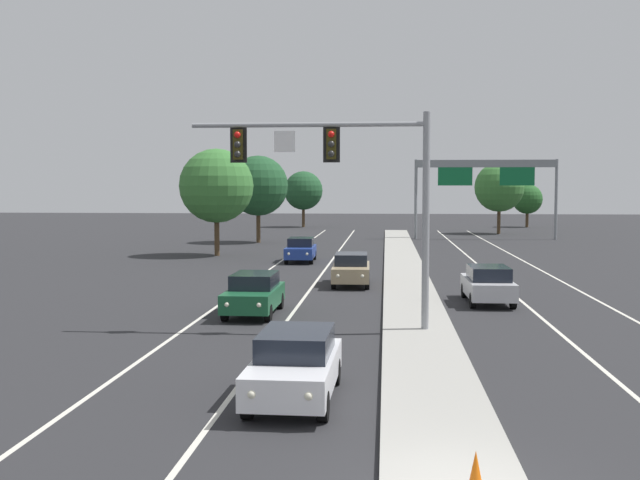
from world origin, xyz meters
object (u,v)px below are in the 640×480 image
object	(u,v)px
highway_sign_gantry	(486,174)
tree_far_left_a	(258,186)
overhead_signal_mast	(349,173)
car_oncoming_tan	(351,269)
car_oncoming_white	(295,365)
tree_far_right_b	(527,199)
tree_far_left_b	(216,186)
car_oncoming_blue	(301,249)
tree_far_right_a	(499,187)
car_receding_silver	(488,284)
tree_far_left_c	(303,191)
traffic_cone_median_nose	(476,475)
car_oncoming_green	(254,293)

from	to	relation	value
highway_sign_gantry	tree_far_left_a	xyz separation A→B (m)	(-20.54, -6.23, -1.15)
overhead_signal_mast	car_oncoming_tan	size ratio (longest dim) A/B	1.77
car_oncoming_white	tree_far_right_b	xyz separation A→B (m)	(19.32, 78.28, 2.62)
car_oncoming_white	tree_far_left_b	world-z (taller)	tree_far_left_b
car_oncoming_blue	tree_far_right_a	distance (m)	36.67
tree_far_left_a	tree_far_right_a	bearing A→B (deg)	32.91
car_oncoming_tan	highway_sign_gantry	world-z (taller)	highway_sign_gantry
highway_sign_gantry	tree_far_right_a	bearing A→B (deg)	73.79
car_receding_silver	tree_far_left_a	world-z (taller)	tree_far_left_a
overhead_signal_mast	car_oncoming_tan	distance (m)	13.18
car_oncoming_blue	tree_far_right_a	xyz separation A→B (m)	(17.38, 32.03, 4.07)
tree_far_left_a	tree_far_right_a	xyz separation A→B (m)	(23.07, 14.92, -0.12)
car_oncoming_white	tree_far_left_a	size ratio (longest dim) A/B	0.59
car_receding_silver	tree_far_left_c	bearing A→B (deg)	103.32
car_oncoming_white	traffic_cone_median_nose	xyz separation A→B (m)	(3.43, -5.64, -0.31)
traffic_cone_median_nose	tree_far_left_c	xyz separation A→B (m)	(-11.49, 81.72, 3.97)
overhead_signal_mast	car_receding_silver	bearing A→B (deg)	51.38
tree_far_right_b	tree_far_right_a	size ratio (longest dim) A/B	0.70
overhead_signal_mast	car_oncoming_white	distance (m)	9.52
car_oncoming_green	tree_far_right_a	size ratio (longest dim) A/B	0.60
car_oncoming_blue	tree_far_right_a	size ratio (longest dim) A/B	0.60
car_oncoming_green	traffic_cone_median_nose	bearing A→B (deg)	-69.60
overhead_signal_mast	car_oncoming_tan	world-z (taller)	overhead_signal_mast
car_oncoming_green	tree_far_left_b	size ratio (longest dim) A/B	0.59
car_oncoming_green	car_oncoming_tan	world-z (taller)	same
highway_sign_gantry	tree_far_left_b	bearing A→B (deg)	-137.74
tree_far_left_b	tree_far_left_c	xyz separation A→B (m)	(1.90, 39.76, -0.50)
traffic_cone_median_nose	highway_sign_gantry	size ratio (longest dim) A/B	0.06
car_oncoming_tan	tree_far_left_b	xyz separation A→B (m)	(-10.29, 15.62, 4.16)
traffic_cone_median_nose	tree_far_right_a	world-z (taller)	tree_far_right_a
car_oncoming_white	car_receding_silver	size ratio (longest dim) A/B	1.00
highway_sign_gantry	tree_far_left_a	distance (m)	21.49
car_oncoming_tan	tree_far_left_c	world-z (taller)	tree_far_left_c
car_oncoming_green	traffic_cone_median_nose	distance (m)	18.37
car_oncoming_tan	tree_far_left_c	size ratio (longest dim) A/B	0.66
car_receding_silver	tree_far_left_b	size ratio (longest dim) A/B	0.59
tree_far_left_b	car_oncoming_tan	bearing A→B (deg)	-56.62
highway_sign_gantry	car_oncoming_tan	bearing A→B (deg)	-107.49
tree_far_left_c	car_oncoming_tan	bearing A→B (deg)	-81.38
car_oncoming_white	tree_far_left_b	xyz separation A→B (m)	(-9.95, 36.31, 4.16)
overhead_signal_mast	car_oncoming_green	bearing A→B (deg)	139.34
car_oncoming_tan	tree_far_right_a	bearing A→B (deg)	72.77
traffic_cone_median_nose	tree_far_right_a	distance (m)	70.93
car_oncoming_blue	car_receding_silver	bearing A→B (deg)	-60.08
car_oncoming_white	car_oncoming_green	world-z (taller)	same
traffic_cone_median_nose	car_oncoming_white	bearing A→B (deg)	121.29
tree_far_left_c	tree_far_right_a	world-z (taller)	tree_far_right_a
car_oncoming_green	car_oncoming_blue	xyz separation A→B (m)	(-0.52, 20.78, 0.00)
tree_far_left_c	tree_far_left_a	bearing A→B (deg)	-92.40
tree_far_left_a	tree_far_left_c	bearing A→B (deg)	87.60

